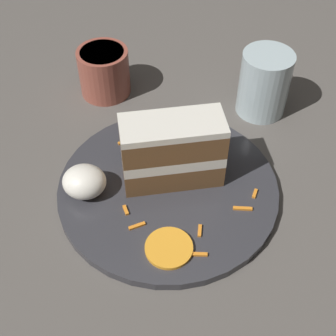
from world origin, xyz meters
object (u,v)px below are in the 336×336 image
at_px(plate, 168,188).
at_px(cream_dollop, 84,182).
at_px(orange_garnish, 169,248).
at_px(coffee_mug, 104,70).
at_px(cake_slice, 172,151).
at_px(drinking_glass, 263,87).

height_order(plate, cream_dollop, cream_dollop).
xyz_separation_m(orange_garnish, coffee_mug, (0.13, -0.28, 0.02)).
xyz_separation_m(plate, orange_garnish, (-0.01, 0.09, 0.01)).
height_order(cake_slice, orange_garnish, cake_slice).
xyz_separation_m(plate, coffee_mug, (0.12, -0.19, 0.03)).
height_order(plate, cake_slice, cake_slice).
bearing_deg(cake_slice, cream_dollop, -85.38).
bearing_deg(cake_slice, coffee_mug, -160.39).
relative_size(orange_garnish, coffee_mug, 0.71).
height_order(cream_dollop, coffee_mug, coffee_mug).
height_order(cake_slice, drinking_glass, cake_slice).
bearing_deg(orange_garnish, cream_dollop, -33.37).
bearing_deg(orange_garnish, plate, -83.74).
distance_m(plate, orange_garnish, 0.09).
bearing_deg(coffee_mug, cake_slice, 124.06).
relative_size(cake_slice, coffee_mug, 1.72).
bearing_deg(plate, coffee_mug, -58.96).
xyz_separation_m(plate, cream_dollop, (0.10, 0.02, 0.03)).
distance_m(cake_slice, coffee_mug, 0.21).
bearing_deg(coffee_mug, cream_dollop, 94.31).
distance_m(drinking_glass, coffee_mug, 0.24).
bearing_deg(drinking_glass, orange_garnish, 67.34).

